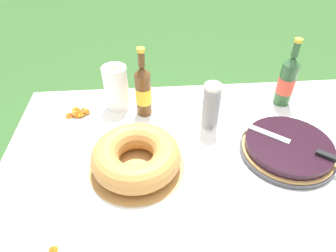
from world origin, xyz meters
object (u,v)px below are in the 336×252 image
(snack_plate_left, at_px, (78,116))
(paper_towel_roll, at_px, (116,87))
(berry_tart, at_px, (288,148))
(bundt_cake, at_px, (136,157))
(cider_bottle_green, at_px, (287,81))
(serving_knife, at_px, (298,145))
(cider_bottle_amber, at_px, (143,91))
(cup_stack, at_px, (211,107))

(snack_plate_left, xyz_separation_m, paper_towel_roll, (0.17, 0.09, 0.09))
(berry_tart, height_order, snack_plate_left, same)
(bundt_cake, height_order, cider_bottle_green, cider_bottle_green)
(snack_plate_left, height_order, paper_towel_roll, paper_towel_roll)
(serving_knife, distance_m, cider_bottle_amber, 0.66)
(bundt_cake, distance_m, snack_plate_left, 0.41)
(cider_bottle_green, height_order, paper_towel_roll, cider_bottle_green)
(cider_bottle_green, distance_m, paper_towel_roll, 0.78)
(cup_stack, bearing_deg, berry_tart, -33.99)
(berry_tart, height_order, cup_stack, cup_stack)
(cider_bottle_green, distance_m, snack_plate_left, 0.96)
(cup_stack, distance_m, snack_plate_left, 0.59)
(cider_bottle_green, relative_size, snack_plate_left, 1.63)
(cup_stack, xyz_separation_m, snack_plate_left, (-0.57, 0.11, -0.09))
(berry_tart, distance_m, snack_plate_left, 0.89)
(cider_bottle_amber, bearing_deg, cider_bottle_green, 2.62)
(serving_knife, xyz_separation_m, cider_bottle_green, (0.08, 0.36, 0.06))
(cider_bottle_green, bearing_deg, berry_tart, -107.37)
(serving_knife, height_order, cider_bottle_green, cider_bottle_green)
(bundt_cake, distance_m, cup_stack, 0.38)
(cider_bottle_amber, height_order, paper_towel_roll, cider_bottle_amber)
(bundt_cake, relative_size, snack_plate_left, 1.81)
(berry_tart, height_order, paper_towel_roll, paper_towel_roll)
(cup_stack, relative_size, cider_bottle_amber, 0.68)
(bundt_cake, bearing_deg, serving_knife, 0.74)
(serving_knife, distance_m, bundt_cake, 0.60)
(bundt_cake, distance_m, cider_bottle_green, 0.78)
(berry_tart, distance_m, serving_knife, 0.05)
(cider_bottle_green, bearing_deg, cider_bottle_amber, -177.38)
(serving_knife, bearing_deg, cup_stack, 5.12)
(cup_stack, bearing_deg, serving_knife, -34.45)
(bundt_cake, height_order, cup_stack, cup_stack)
(paper_towel_roll, bearing_deg, cider_bottle_amber, -28.41)
(bundt_cake, xyz_separation_m, snack_plate_left, (-0.26, 0.32, -0.04))
(serving_knife, bearing_deg, bundt_cake, 40.31)
(serving_knife, xyz_separation_m, cup_stack, (-0.29, 0.20, 0.04))
(serving_knife, relative_size, snack_plate_left, 1.55)
(cup_stack, bearing_deg, paper_towel_roll, 154.19)
(cup_stack, bearing_deg, cider_bottle_green, 22.42)
(cider_bottle_green, relative_size, cider_bottle_amber, 1.01)
(bundt_cake, bearing_deg, paper_towel_roll, 102.50)
(cider_bottle_amber, distance_m, snack_plate_left, 0.32)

